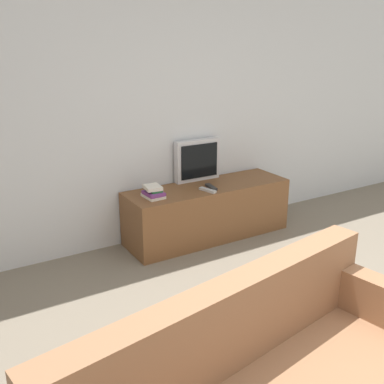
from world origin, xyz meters
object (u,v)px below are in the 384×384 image
object	(u,v)px
book_stack	(153,192)
remote_secondary	(208,190)
tv_stand	(208,211)
television	(197,160)
remote_on_stand	(211,187)

from	to	relation	value
book_stack	remote_secondary	xyz separation A→B (m)	(0.53, -0.11, -0.04)
tv_stand	remote_secondary	world-z (taller)	remote_secondary
remote_secondary	television	bearing A→B (deg)	73.19
television	remote_on_stand	bearing A→B (deg)	-95.11
tv_stand	book_stack	distance (m)	0.72
television	remote_on_stand	world-z (taller)	television
remote_secondary	tv_stand	bearing A→B (deg)	56.01
tv_stand	remote_on_stand	distance (m)	0.30
tv_stand	television	world-z (taller)	television
book_stack	remote_on_stand	xyz separation A→B (m)	(0.62, -0.04, -0.04)
television	book_stack	bearing A→B (deg)	-157.85
remote_secondary	book_stack	bearing A→B (deg)	168.29
book_stack	television	bearing A→B (deg)	22.15
tv_stand	remote_secondary	bearing A→B (deg)	-123.99
tv_stand	book_stack	size ratio (longest dim) A/B	7.75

